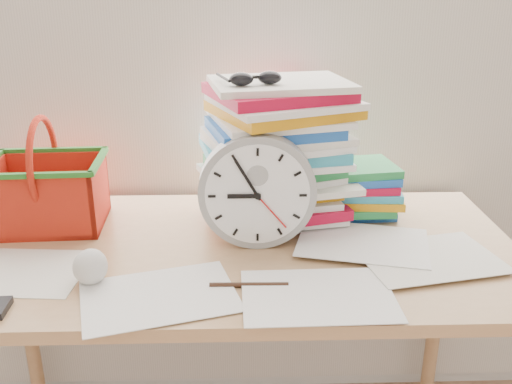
{
  "coord_description": "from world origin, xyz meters",
  "views": [
    {
      "loc": [
        0.02,
        0.34,
        1.37
      ],
      "look_at": [
        0.06,
        1.6,
        0.89
      ],
      "focal_mm": 40.0,
      "sensor_mm": 36.0,
      "label": 1
    }
  ],
  "objects_px": {
    "clock": "(257,191)",
    "book_stack": "(357,190)",
    "desk": "(232,273)",
    "basket": "(45,173)",
    "paper_stack": "(276,152)"
  },
  "relations": [
    {
      "from": "desk",
      "to": "clock",
      "type": "xyz_separation_m",
      "value": [
        0.06,
        0.01,
        0.21
      ]
    },
    {
      "from": "paper_stack",
      "to": "clock",
      "type": "xyz_separation_m",
      "value": [
        -0.06,
        -0.16,
        -0.05
      ]
    },
    {
      "from": "desk",
      "to": "clock",
      "type": "bearing_deg",
      "value": 6.88
    },
    {
      "from": "basket",
      "to": "clock",
      "type": "bearing_deg",
      "value": -16.86
    },
    {
      "from": "clock",
      "to": "book_stack",
      "type": "distance_m",
      "value": 0.34
    },
    {
      "from": "book_stack",
      "to": "basket",
      "type": "bearing_deg",
      "value": -176.88
    },
    {
      "from": "desk",
      "to": "basket",
      "type": "height_order",
      "value": "basket"
    },
    {
      "from": "desk",
      "to": "book_stack",
      "type": "height_order",
      "value": "book_stack"
    },
    {
      "from": "paper_stack",
      "to": "basket",
      "type": "distance_m",
      "value": 0.6
    },
    {
      "from": "paper_stack",
      "to": "desk",
      "type": "bearing_deg",
      "value": -125.56
    },
    {
      "from": "desk",
      "to": "book_stack",
      "type": "relative_size",
      "value": 5.67
    },
    {
      "from": "book_stack",
      "to": "basket",
      "type": "relative_size",
      "value": 0.86
    },
    {
      "from": "paper_stack",
      "to": "clock",
      "type": "bearing_deg",
      "value": -109.25
    },
    {
      "from": "desk",
      "to": "paper_stack",
      "type": "distance_m",
      "value": 0.33
    },
    {
      "from": "book_stack",
      "to": "basket",
      "type": "distance_m",
      "value": 0.82
    }
  ]
}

